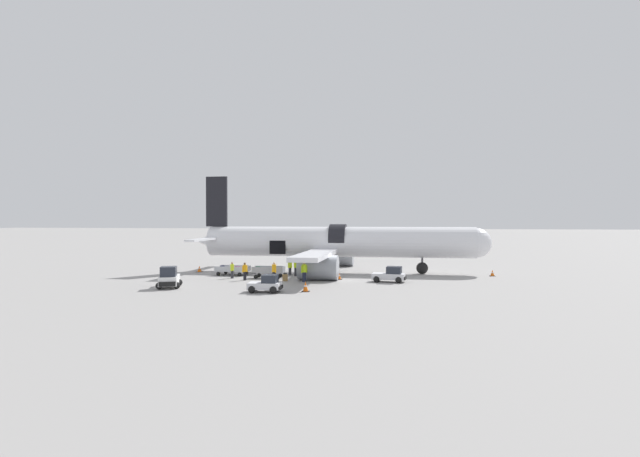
# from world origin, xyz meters

# --- Properties ---
(ground_plane) EXTENTS (500.00, 500.00, 0.00)m
(ground_plane) POSITION_xyz_m (0.00, 0.00, 0.00)
(ground_plane) COLOR gray
(airplane) EXTENTS (31.38, 26.92, 10.29)m
(airplane) POSITION_xyz_m (-1.27, 6.63, 3.02)
(airplane) COLOR silver
(airplane) RESTS_ON ground_plane
(baggage_tug_lead) EXTENTS (3.10, 2.07, 1.40)m
(baggage_tug_lead) POSITION_xyz_m (4.83, -0.58, 0.61)
(baggage_tug_lead) COLOR silver
(baggage_tug_lead) RESTS_ON ground_plane
(baggage_tug_mid) EXTENTS (2.48, 3.19, 1.77)m
(baggage_tug_mid) POSITION_xyz_m (-12.93, -7.32, 0.75)
(baggage_tug_mid) COLOR white
(baggage_tug_mid) RESTS_ON ground_plane
(baggage_tug_rear) EXTENTS (2.62, 2.00, 1.35)m
(baggage_tug_rear) POSITION_xyz_m (-4.42, -8.41, 0.58)
(baggage_tug_rear) COLOR silver
(baggage_tug_rear) RESTS_ON ground_plane
(baggage_cart_loading) EXTENTS (3.94, 1.79, 1.12)m
(baggage_cart_loading) POSITION_xyz_m (-6.63, 0.42, 0.58)
(baggage_cart_loading) COLOR #999BA0
(baggage_cart_loading) RESTS_ON ground_plane
(baggage_cart_queued) EXTENTS (4.21, 2.32, 0.93)m
(baggage_cart_queued) POSITION_xyz_m (-10.85, 2.37, 0.46)
(baggage_cart_queued) COLOR #B7BABF
(baggage_cart_queued) RESTS_ON ground_plane
(ground_crew_loader_a) EXTENTS (0.53, 0.59, 1.74)m
(ground_crew_loader_a) POSITION_xyz_m (-4.49, 2.65, 0.91)
(ground_crew_loader_a) COLOR #2D2D33
(ground_crew_loader_a) RESTS_ON ground_plane
(ground_crew_loader_b) EXTENTS (0.59, 0.59, 1.84)m
(ground_crew_loader_b) POSITION_xyz_m (-2.72, -1.95, 0.97)
(ground_crew_loader_b) COLOR #1E2338
(ground_crew_loader_b) RESTS_ON ground_plane
(ground_crew_driver) EXTENTS (0.56, 0.56, 1.76)m
(ground_crew_driver) POSITION_xyz_m (-5.52, -1.84, 0.93)
(ground_crew_driver) COLOR black
(ground_crew_driver) RESTS_ON ground_plane
(ground_crew_supervisor) EXTENTS (0.52, 0.52, 1.64)m
(ground_crew_supervisor) POSITION_xyz_m (-8.37, -1.53, 0.86)
(ground_crew_supervisor) COLOR black
(ground_crew_supervisor) RESTS_ON ground_plane
(ground_crew_helper) EXTENTS (0.52, 0.49, 1.58)m
(ground_crew_helper) POSITION_xyz_m (-5.21, 3.19, 0.83)
(ground_crew_helper) COLOR #2D2D33
(ground_crew_helper) RESTS_ON ground_plane
(ground_crew_marshal) EXTENTS (0.39, 0.54, 1.55)m
(ground_crew_marshal) POSITION_xyz_m (-10.04, -0.25, 0.81)
(ground_crew_marshal) COLOR #2D2D33
(ground_crew_marshal) RESTS_ON ground_plane
(suitcase_on_tarmac_spare) EXTENTS (0.53, 0.37, 0.73)m
(suitcase_on_tarmac_spare) POSITION_xyz_m (-4.60, -1.42, 0.31)
(suitcase_on_tarmac_spare) COLOR olive
(suitcase_on_tarmac_spare) RESTS_ON ground_plane
(safety_cone_nose) EXTENTS (0.54, 0.54, 0.62)m
(safety_cone_nose) POSITION_xyz_m (14.68, 5.83, 0.29)
(safety_cone_nose) COLOR black
(safety_cone_nose) RESTS_ON ground_plane
(safety_cone_engine_left) EXTENTS (0.60, 0.60, 0.80)m
(safety_cone_engine_left) POSITION_xyz_m (-1.48, -7.63, 0.38)
(safety_cone_engine_left) COLOR black
(safety_cone_engine_left) RESTS_ON ground_plane
(safety_cone_wingtip) EXTENTS (0.65, 0.65, 0.68)m
(safety_cone_wingtip) POSITION_xyz_m (0.05, 0.58, 0.32)
(safety_cone_wingtip) COLOR black
(safety_cone_wingtip) RESTS_ON ground_plane
(safety_cone_tail) EXTENTS (0.63, 0.63, 0.65)m
(safety_cone_tail) POSITION_xyz_m (-15.43, 4.67, 0.30)
(safety_cone_tail) COLOR black
(safety_cone_tail) RESTS_ON ground_plane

